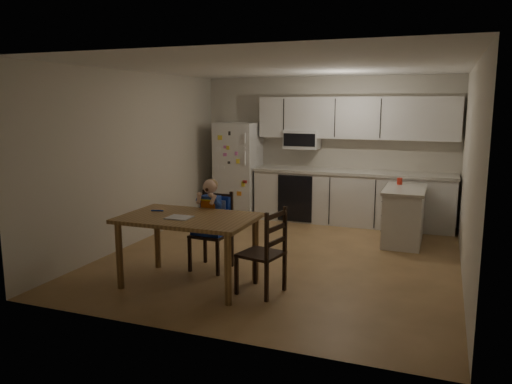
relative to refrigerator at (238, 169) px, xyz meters
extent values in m
cube|color=olive|center=(1.55, -2.15, -0.85)|extent=(4.50, 5.00, 0.01)
cube|color=beige|center=(1.55, 0.35, 0.40)|extent=(4.50, 0.02, 2.50)
cube|color=beige|center=(-0.70, -2.15, 0.40)|extent=(0.02, 5.00, 2.50)
cube|color=beige|center=(3.80, -2.15, 0.40)|extent=(0.02, 5.00, 2.50)
cube|color=white|center=(1.55, -2.15, 1.65)|extent=(4.50, 5.00, 0.01)
cube|color=silver|center=(0.00, 0.00, 0.00)|extent=(0.72, 0.70, 1.70)
cube|color=silver|center=(2.08, 0.05, -0.42)|extent=(3.34, 0.60, 0.86)
cube|color=beige|center=(2.08, 0.04, 0.04)|extent=(3.37, 0.62, 0.05)
cube|color=black|center=(1.16, -0.26, -0.42)|extent=(0.60, 0.02, 0.80)
cube|color=silver|center=(2.08, 0.18, 0.95)|extent=(3.34, 0.34, 0.70)
cube|color=silver|center=(1.16, 0.15, 0.57)|extent=(0.60, 0.38, 0.33)
cube|color=silver|center=(3.01, -0.85, -0.46)|extent=(0.53, 1.06, 0.78)
cube|color=beige|center=(3.01, -0.85, -0.05)|extent=(0.58, 1.11, 0.04)
cylinder|color=red|center=(2.90, -0.54, 0.02)|extent=(0.08, 0.08, 0.10)
cube|color=brown|center=(0.87, -3.53, -0.08)|extent=(1.49, 0.95, 0.04)
cylinder|color=brown|center=(0.21, -3.93, -0.47)|extent=(0.07, 0.07, 0.75)
cylinder|color=brown|center=(0.21, -3.14, -0.47)|extent=(0.07, 0.07, 0.75)
cylinder|color=brown|center=(1.53, -3.93, -0.47)|extent=(0.07, 0.07, 0.75)
cylinder|color=brown|center=(1.53, -3.14, -0.47)|extent=(0.07, 0.07, 0.75)
cube|color=#BABABF|center=(0.82, -3.64, -0.05)|extent=(0.26, 0.23, 0.01)
cylinder|color=#1635AE|center=(0.40, -3.43, -0.05)|extent=(0.12, 0.06, 0.02)
cube|color=black|center=(0.87, -2.96, -0.41)|extent=(0.45, 0.45, 0.03)
cube|color=black|center=(0.67, -3.15, -0.64)|extent=(0.04, 0.04, 0.43)
cube|color=black|center=(0.69, -2.76, -0.64)|extent=(0.04, 0.04, 0.43)
cube|color=black|center=(1.06, -3.16, -0.64)|extent=(0.04, 0.04, 0.43)
cube|color=black|center=(1.07, -2.78, -0.64)|extent=(0.04, 0.04, 0.43)
cube|color=black|center=(0.88, -2.77, -0.14)|extent=(0.43, 0.06, 0.51)
cube|color=#1635AE|center=(0.87, -2.96, -0.34)|extent=(0.40, 0.36, 0.10)
cube|color=#1635AE|center=(0.88, -2.82, -0.12)|extent=(0.39, 0.08, 0.34)
cube|color=#608CE3|center=(0.87, -2.98, -0.28)|extent=(0.31, 0.27, 0.02)
cube|color=navy|center=(0.87, -2.95, -0.05)|extent=(0.23, 0.15, 0.26)
cube|color=red|center=(0.87, -3.02, -0.06)|extent=(0.19, 0.02, 0.20)
sphere|color=beige|center=(0.87, -2.96, 0.19)|extent=(0.18, 0.18, 0.17)
ellipsoid|color=olive|center=(0.87, -2.96, 0.21)|extent=(0.18, 0.17, 0.14)
cube|color=black|center=(1.72, -3.48, -0.41)|extent=(0.50, 0.50, 0.03)
cube|color=black|center=(1.58, -3.26, -0.64)|extent=(0.04, 0.04, 0.42)
cube|color=black|center=(1.95, -3.34, -0.64)|extent=(0.04, 0.04, 0.42)
cube|color=black|center=(1.50, -3.63, -0.64)|extent=(0.04, 0.04, 0.42)
cube|color=black|center=(1.87, -3.71, -0.64)|extent=(0.04, 0.04, 0.42)
cube|color=black|center=(1.91, -3.52, -0.15)|extent=(0.12, 0.42, 0.50)
camera|label=1|loc=(3.51, -8.35, 1.19)|focal=35.00mm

